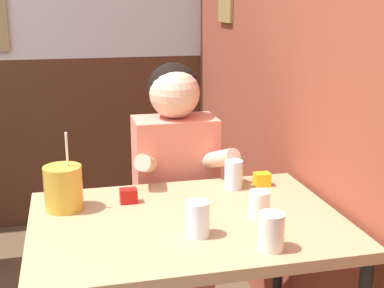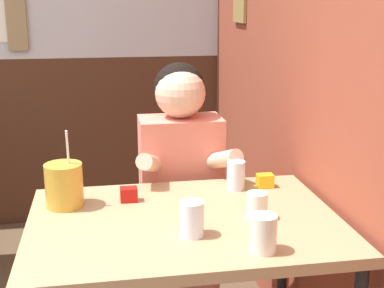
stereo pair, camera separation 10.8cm
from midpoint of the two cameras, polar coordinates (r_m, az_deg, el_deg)
brick_wall_right at (r=2.50m, az=10.48°, el=12.40°), size 0.08×4.26×2.70m
back_wall at (r=3.55m, az=-18.94°, el=12.73°), size 5.69×0.09×2.70m
main_table at (r=1.78m, az=0.96°, el=-10.26°), size 1.00×0.72×0.78m
person_seated at (r=2.29m, az=0.16°, el=-5.72°), size 0.42×0.41×1.22m
cocktail_pitcher at (r=1.86m, az=-11.87°, el=-4.34°), size 0.13×0.13×0.27m
glass_near_pitcher at (r=1.61m, az=1.92°, el=-8.00°), size 0.07×0.07×0.11m
glass_center at (r=1.75m, az=8.70°, el=-6.54°), size 0.07×0.07×0.09m
glass_far_side at (r=1.53m, az=9.66°, el=-9.42°), size 0.08×0.08×0.11m
glass_by_brick at (r=2.00m, az=6.25°, el=-3.34°), size 0.07×0.07×0.11m
condiment_ketchup at (r=1.89m, az=-5.13°, el=-5.40°), size 0.06×0.04×0.05m
condiment_mustard at (r=2.04m, az=9.30°, el=-3.90°), size 0.06×0.04×0.05m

